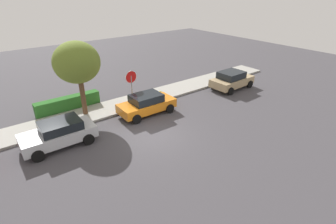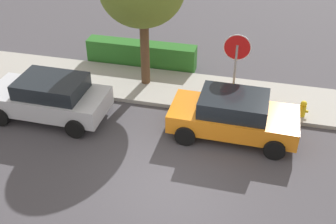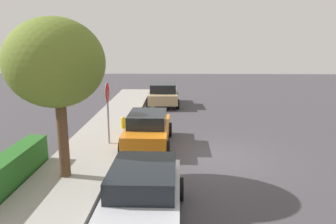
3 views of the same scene
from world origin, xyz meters
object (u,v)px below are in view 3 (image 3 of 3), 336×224
parked_car_tan (163,94)px  fire_hydrant (123,124)px  parked_car_orange (148,128)px  parked_car_silver (143,196)px  street_tree_near_corner (55,64)px  stop_sign (108,102)px

parked_car_tan → fire_hydrant: bearing=164.9°
parked_car_orange → parked_car_silver: parked_car_silver is taller
street_tree_near_corner → parked_car_silver: bearing=-131.6°
parked_car_silver → parked_car_tan: parked_car_tan is taller
parked_car_tan → parked_car_orange: bearing=177.9°
parked_car_silver → fire_hydrant: size_ratio=5.51×
stop_sign → fire_hydrant: (2.36, -0.22, -1.54)m
parked_car_orange → fire_hydrant: size_ratio=5.55×
parked_car_silver → street_tree_near_corner: size_ratio=0.78×
parked_car_tan → fire_hydrant: 6.57m
parked_car_silver → street_tree_near_corner: (2.47, 2.78, 2.94)m
parked_car_silver → street_tree_near_corner: bearing=48.4°
stop_sign → fire_hydrant: bearing=-5.2°
stop_sign → street_tree_near_corner: bearing=167.0°
parked_car_orange → parked_car_silver: (-6.04, -0.39, 0.02)m
stop_sign → parked_car_silver: 6.29m
parked_car_orange → parked_car_silver: size_ratio=1.01×
stop_sign → street_tree_near_corner: street_tree_near_corner is taller
stop_sign → fire_hydrant: stop_sign is taller
street_tree_near_corner → fire_hydrant: 6.71m
street_tree_near_corner → fire_hydrant: (5.74, -1.00, -3.34)m
fire_hydrant → parked_car_tan: bearing=-15.1°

